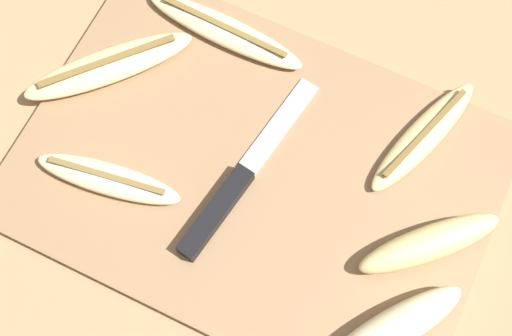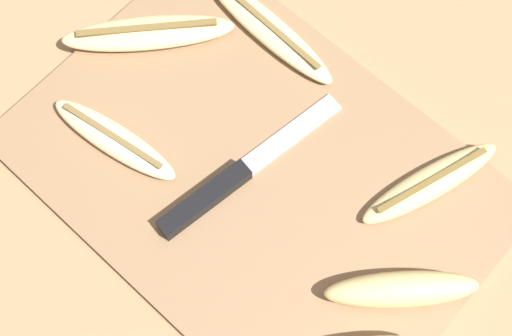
{
  "view_description": "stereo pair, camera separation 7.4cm",
  "coord_description": "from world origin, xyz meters",
  "px_view_note": "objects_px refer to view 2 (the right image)",
  "views": [
    {
      "loc": [
        0.11,
        -0.23,
        0.72
      ],
      "look_at": [
        0.0,
        0.0,
        0.02
      ],
      "focal_mm": 50.0,
      "sensor_mm": 36.0,
      "label": 1
    },
    {
      "loc": [
        0.17,
        -0.19,
        0.72
      ],
      "look_at": [
        0.0,
        0.0,
        0.02
      ],
      "focal_mm": 50.0,
      "sensor_mm": 36.0,
      "label": 2
    }
  ],
  "objects_px": {
    "banana_soft_right": "(268,28)",
    "banana_golden_short": "(403,287)",
    "knife": "(221,188)",
    "banana_ripe_center": "(148,33)",
    "banana_spotted_left": "(430,183)",
    "banana_cream_curved": "(114,139)"
  },
  "relations": [
    {
      "from": "banana_spotted_left",
      "to": "banana_soft_right",
      "type": "relative_size",
      "value": 0.86
    },
    {
      "from": "knife",
      "to": "banana_soft_right",
      "type": "bearing_deg",
      "value": 126.47
    },
    {
      "from": "banana_soft_right",
      "to": "banana_golden_short",
      "type": "bearing_deg",
      "value": -23.93
    },
    {
      "from": "banana_soft_right",
      "to": "banana_golden_short",
      "type": "distance_m",
      "value": 0.32
    },
    {
      "from": "knife",
      "to": "banana_ripe_center",
      "type": "relative_size",
      "value": 1.37
    },
    {
      "from": "knife",
      "to": "banana_spotted_left",
      "type": "height_order",
      "value": "banana_spotted_left"
    },
    {
      "from": "banana_soft_right",
      "to": "banana_cream_curved",
      "type": "xyz_separation_m",
      "value": [
        -0.03,
        -0.21,
        0.0
      ]
    },
    {
      "from": "knife",
      "to": "banana_spotted_left",
      "type": "xyz_separation_m",
      "value": [
        0.16,
        0.15,
        0.0
      ]
    },
    {
      "from": "banana_golden_short",
      "to": "banana_spotted_left",
      "type": "bearing_deg",
      "value": 113.48
    },
    {
      "from": "banana_ripe_center",
      "to": "banana_cream_curved",
      "type": "xyz_separation_m",
      "value": [
        0.06,
        -0.11,
        -0.0
      ]
    },
    {
      "from": "banana_golden_short",
      "to": "banana_ripe_center",
      "type": "height_order",
      "value": "banana_golden_short"
    },
    {
      "from": "banana_ripe_center",
      "to": "knife",
      "type": "bearing_deg",
      "value": -22.93
    },
    {
      "from": "banana_ripe_center",
      "to": "banana_soft_right",
      "type": "bearing_deg",
      "value": 45.28
    },
    {
      "from": "knife",
      "to": "banana_golden_short",
      "type": "relative_size",
      "value": 1.77
    },
    {
      "from": "banana_spotted_left",
      "to": "banana_cream_curved",
      "type": "height_order",
      "value": "banana_cream_curved"
    },
    {
      "from": "banana_spotted_left",
      "to": "banana_golden_short",
      "type": "height_order",
      "value": "banana_golden_short"
    },
    {
      "from": "banana_golden_short",
      "to": "banana_ripe_center",
      "type": "bearing_deg",
      "value": 174.86
    },
    {
      "from": "banana_golden_short",
      "to": "banana_cream_curved",
      "type": "height_order",
      "value": "banana_golden_short"
    },
    {
      "from": "banana_ripe_center",
      "to": "banana_spotted_left",
      "type": "bearing_deg",
      "value": 11.84
    },
    {
      "from": "banana_ripe_center",
      "to": "banana_cream_curved",
      "type": "height_order",
      "value": "banana_ripe_center"
    },
    {
      "from": "knife",
      "to": "banana_soft_right",
      "type": "xyz_separation_m",
      "value": [
        -0.09,
        0.17,
        0.0
      ]
    },
    {
      "from": "banana_soft_right",
      "to": "banana_cream_curved",
      "type": "relative_size",
      "value": 1.22
    }
  ]
}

